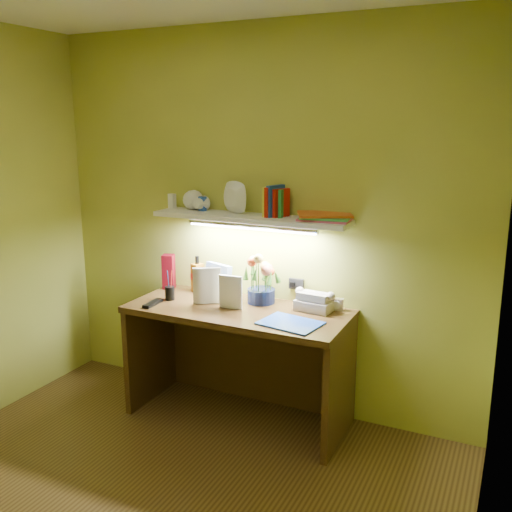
{
  "coord_description": "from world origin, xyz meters",
  "views": [
    {
      "loc": [
        1.56,
        -1.83,
        1.89
      ],
      "look_at": [
        0.06,
        1.35,
        1.06
      ],
      "focal_mm": 40.0,
      "sensor_mm": 36.0,
      "label": 1
    }
  ],
  "objects_px": {
    "desk": "(238,364)",
    "desk_clock": "(337,304)",
    "telephone": "(315,300)",
    "whisky_bottle": "(197,274)",
    "flower_bouquet": "(261,279)"
  },
  "relations": [
    {
      "from": "desk",
      "to": "desk_clock",
      "type": "xyz_separation_m",
      "value": [
        0.57,
        0.24,
        0.41
      ]
    },
    {
      "from": "desk",
      "to": "desk_clock",
      "type": "height_order",
      "value": "desk_clock"
    },
    {
      "from": "telephone",
      "to": "desk_clock",
      "type": "xyz_separation_m",
      "value": [
        0.13,
        0.06,
        -0.03
      ]
    },
    {
      "from": "desk",
      "to": "whisky_bottle",
      "type": "height_order",
      "value": "whisky_bottle"
    },
    {
      "from": "desk",
      "to": "telephone",
      "type": "relative_size",
      "value": 6.36
    },
    {
      "from": "whisky_bottle",
      "to": "desk",
      "type": "bearing_deg",
      "value": -26.9
    },
    {
      "from": "telephone",
      "to": "whisky_bottle",
      "type": "height_order",
      "value": "whisky_bottle"
    },
    {
      "from": "telephone",
      "to": "desk_clock",
      "type": "height_order",
      "value": "telephone"
    },
    {
      "from": "flower_bouquet",
      "to": "whisky_bottle",
      "type": "xyz_separation_m",
      "value": [
        -0.5,
        0.04,
        -0.03
      ]
    },
    {
      "from": "telephone",
      "to": "desk",
      "type": "bearing_deg",
      "value": -152.85
    },
    {
      "from": "telephone",
      "to": "desk_clock",
      "type": "distance_m",
      "value": 0.14
    },
    {
      "from": "desk_clock",
      "to": "telephone",
      "type": "bearing_deg",
      "value": -164.89
    },
    {
      "from": "desk",
      "to": "telephone",
      "type": "xyz_separation_m",
      "value": [
        0.45,
        0.18,
        0.44
      ]
    },
    {
      "from": "desk",
      "to": "flower_bouquet",
      "type": "xyz_separation_m",
      "value": [
        0.08,
        0.18,
        0.53
      ]
    },
    {
      "from": "desk",
      "to": "flower_bouquet",
      "type": "height_order",
      "value": "flower_bouquet"
    }
  ]
}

